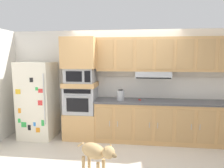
{
  "coord_description": "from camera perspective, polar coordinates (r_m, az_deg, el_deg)",
  "views": [
    {
      "loc": [
        0.23,
        -3.6,
        1.84
      ],
      "look_at": [
        -0.23,
        0.42,
        1.32
      ],
      "focal_mm": 31.58,
      "sensor_mm": 36.0,
      "label": 1
    }
  ],
  "objects": [
    {
      "name": "back_kitchen_wall",
      "position": [
        4.76,
        3.78,
        0.22
      ],
      "size": [
        6.2,
        0.12,
        2.5
      ],
      "primitive_type": "cube",
      "color": "silver",
      "rests_on": "ground"
    },
    {
      "name": "dog",
      "position": [
        3.14,
        -4.57,
        -19.24
      ],
      "size": [
        0.7,
        0.46,
        0.62
      ],
      "rotation": [
        0.0,
        0.0,
        -0.53
      ],
      "color": "tan",
      "rests_on": "ground"
    },
    {
      "name": "upper_cabinet_with_hood",
      "position": [
        4.51,
        14.43,
        7.91
      ],
      "size": [
        2.95,
        0.48,
        0.88
      ],
      "color": "tan",
      "rests_on": "backsplash_panel"
    },
    {
      "name": "built_in_oven",
      "position": [
        4.62,
        -8.97,
        -4.47
      ],
      "size": [
        0.7,
        0.62,
        0.6
      ],
      "color": "#A8AAAF",
      "rests_on": "oven_base_cabinet"
    },
    {
      "name": "backsplash_panel",
      "position": [
        4.73,
        14.05,
        -1.01
      ],
      "size": [
        2.99,
        0.02,
        0.5
      ],
      "primitive_type": "cube",
      "color": "silver",
      "rests_on": "countertop_slab"
    },
    {
      "name": "electric_kettle",
      "position": [
        4.39,
        2.5,
        -3.23
      ],
      "size": [
        0.17,
        0.17,
        0.24
      ],
      "color": "#A8AAAF",
      "rests_on": "countertop_slab"
    },
    {
      "name": "refrigerator",
      "position": [
        4.93,
        -20.61,
        -4.35
      ],
      "size": [
        0.76,
        0.73,
        1.76
      ],
      "color": "silver",
      "rests_on": "ground"
    },
    {
      "name": "ground_plane",
      "position": [
        4.05,
        2.78,
        -19.66
      ],
      "size": [
        9.6,
        9.6,
        0.0
      ],
      "primitive_type": "plane",
      "color": "beige"
    },
    {
      "name": "appliance_upper_cabinet",
      "position": [
        4.52,
        -9.23,
        8.79
      ],
      "size": [
        0.74,
        0.62,
        0.68
      ],
      "primitive_type": "cube",
      "color": "tan",
      "rests_on": "microwave"
    },
    {
      "name": "lower_cabinet_run",
      "position": [
        4.61,
        14.23,
        -10.55
      ],
      "size": [
        2.95,
        0.63,
        0.88
      ],
      "color": "tan",
      "rests_on": "ground"
    },
    {
      "name": "appliance_mid_shelf",
      "position": [
        4.56,
        -9.05,
        -0.16
      ],
      "size": [
        0.74,
        0.62,
        0.1
      ],
      "primitive_type": "cube",
      "color": "tan",
      "rests_on": "built_in_oven"
    },
    {
      "name": "oven_base_cabinet",
      "position": [
        4.78,
        -8.81,
        -11.53
      ],
      "size": [
        0.74,
        0.62,
        0.6
      ],
      "primitive_type": "cube",
      "color": "tan",
      "rests_on": "ground"
    },
    {
      "name": "screwdriver",
      "position": [
        4.43,
        8.15,
        -4.53
      ],
      "size": [
        0.16,
        0.15,
        0.03
      ],
      "color": "red",
      "rests_on": "countertop_slab"
    },
    {
      "name": "microwave",
      "position": [
        4.54,
        -9.11,
        2.46
      ],
      "size": [
        0.64,
        0.54,
        0.32
      ],
      "color": "#A8AAAF",
      "rests_on": "appliance_mid_shelf"
    },
    {
      "name": "countertop_slab",
      "position": [
        4.5,
        14.41,
        -4.95
      ],
      "size": [
        2.99,
        0.64,
        0.04
      ],
      "primitive_type": "cube",
      "color": "#4C4C51",
      "rests_on": "lower_cabinet_run"
    }
  ]
}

